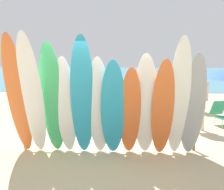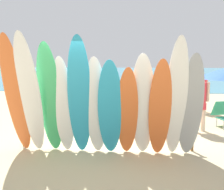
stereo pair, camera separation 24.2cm
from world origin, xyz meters
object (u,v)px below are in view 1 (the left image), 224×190
object	(u,v)px
surfboard_rack	(108,128)
surfboard_teal_6	(113,109)
surfboard_white_8	(145,106)
surfboard_orange_9	(163,109)
beach_chair_blue	(221,112)
surfboard_white_5	(99,107)
distant_boat	(179,82)
surfboard_white_3	(66,106)
surfboard_orange_0	(18,96)
beachgoer_strolling	(198,89)
surfboard_white_1	(32,96)
surfboard_grey_11	(193,106)
surfboard_green_2	(52,99)
beachgoer_near_rack	(197,98)
surfboard_teal_4	(82,97)
surfboard_white_10	(179,98)
surfboard_orange_7	(130,112)

from	to	relation	value
surfboard_rack	surfboard_teal_6	xyz separation A→B (m)	(0.16, -0.54, 0.58)
surfboard_white_8	surfboard_orange_9	xyz separation A→B (m)	(0.37, -0.05, -0.05)
beach_chair_blue	surfboard_rack	bearing A→B (deg)	-160.90
surfboard_white_5	distant_boat	xyz separation A→B (m)	(4.61, 17.03, -0.97)
surfboard_white_3	surfboard_orange_0	bearing A→B (deg)	-166.32
distant_boat	beachgoer_strolling	bearing A→B (deg)	-96.04
surfboard_rack	surfboard_white_1	world-z (taller)	surfboard_white_1
surfboard_orange_0	surfboard_white_5	distance (m)	1.77
surfboard_white_3	surfboard_grey_11	size ratio (longest dim) A/B	0.96
surfboard_green_2	surfboard_teal_6	xyz separation A→B (m)	(1.35, -0.06, -0.19)
surfboard_rack	surfboard_grey_11	xyz separation A→B (m)	(1.89, -0.45, 0.65)
surfboard_white_1	beachgoer_near_rack	world-z (taller)	surfboard_white_1
surfboard_white_1	surfboard_white_8	world-z (taller)	surfboard_white_1
surfboard_orange_0	surfboard_teal_4	world-z (taller)	surfboard_orange_0
surfboard_orange_0	surfboard_white_5	xyz separation A→B (m)	(1.74, 0.18, -0.24)
surfboard_teal_6	beachgoer_near_rack	xyz separation A→B (m)	(2.35, 2.45, -0.10)
surfboard_white_5	surfboard_white_10	distance (m)	1.74
surfboard_green_2	beachgoer_strolling	world-z (taller)	surfboard_green_2
beachgoer_near_rack	distant_boat	distance (m)	14.80
surfboard_rack	surfboard_green_2	bearing A→B (deg)	-158.19
surfboard_green_2	distant_boat	size ratio (longest dim) A/B	0.67
surfboard_rack	distant_boat	xyz separation A→B (m)	(4.45, 16.56, -0.36)
surfboard_white_1	surfboard_white_5	distance (m)	1.46
surfboard_orange_7	surfboard_white_5	bearing A→B (deg)	173.83
surfboard_white_1	beachgoer_near_rack	bearing A→B (deg)	33.68
surfboard_teal_4	surfboard_white_10	distance (m)	2.07
distant_boat	surfboard_orange_9	bearing A→B (deg)	-100.68
surfboard_white_3	surfboard_teal_4	bearing A→B (deg)	-11.32
surfboard_orange_0	beachgoer_near_rack	bearing A→B (deg)	31.94
surfboard_grey_11	surfboard_white_8	bearing A→B (deg)	177.49
surfboard_green_2	surfboard_teal_4	xyz separation A→B (m)	(0.69, -0.07, 0.06)
surfboard_rack	beachgoer_strolling	size ratio (longest dim) A/B	2.68
surfboard_rack	beachgoer_strolling	xyz separation A→B (m)	(3.22, 4.93, 0.40)
surfboard_green_2	surfboard_grey_11	distance (m)	3.08
surfboard_teal_4	surfboard_grey_11	size ratio (longest dim) A/B	1.16
surfboard_white_10	beachgoer_near_rack	size ratio (longest dim) A/B	1.60
surfboard_orange_0	surfboard_teal_4	size ratio (longest dim) A/B	1.03
surfboard_orange_7	surfboard_orange_9	world-z (taller)	surfboard_orange_9
surfboard_green_2	surfboard_white_10	world-z (taller)	surfboard_white_10
surfboard_white_5	surfboard_teal_6	bearing A→B (deg)	-12.72
surfboard_orange_0	beachgoer_strolling	size ratio (longest dim) A/B	1.80
surfboard_white_10	surfboard_green_2	bearing A→B (deg)	176.36
surfboard_orange_7	surfboard_white_3	bearing A→B (deg)	173.85
surfboard_green_2	surfboard_teal_4	bearing A→B (deg)	-4.59
surfboard_orange_9	beachgoer_near_rack	size ratio (longest dim) A/B	1.32
surfboard_teal_4	surfboard_teal_6	distance (m)	0.71
surfboard_teal_4	surfboard_orange_7	xyz separation A→B (m)	(1.04, 0.06, -0.33)
surfboard_white_8	surfboard_grey_11	world-z (taller)	surfboard_grey_11
beach_chair_blue	distant_boat	world-z (taller)	beach_chair_blue
surfboard_white_3	surfboard_orange_9	distance (m)	2.13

